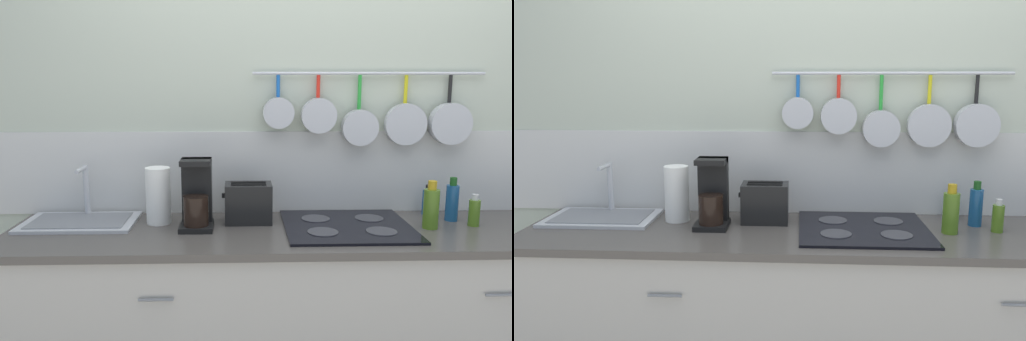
# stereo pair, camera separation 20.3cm
# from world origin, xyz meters

# --- Properties ---
(wall_back) EXTENTS (7.20, 0.15, 2.60)m
(wall_back) POSITION_xyz_m (0.00, 0.35, 1.27)
(wall_back) COLOR #B2BCA8
(wall_back) RESTS_ON ground_plane
(cabinet_base) EXTENTS (2.79, 0.61, 0.85)m
(cabinet_base) POSITION_xyz_m (0.00, -0.00, 0.43)
(cabinet_base) COLOR #B7B2A8
(cabinet_base) RESTS_ON ground_plane
(countertop) EXTENTS (2.83, 0.63, 0.03)m
(countertop) POSITION_xyz_m (0.00, 0.00, 0.87)
(countertop) COLOR #4C4742
(countertop) RESTS_ON cabinet_base
(sink_basin) EXTENTS (0.52, 0.33, 0.26)m
(sink_basin) POSITION_xyz_m (-1.12, 0.14, 0.91)
(sink_basin) COLOR #B7BABF
(sink_basin) RESTS_ON countertop
(paper_towel_roll) EXTENTS (0.12, 0.12, 0.27)m
(paper_towel_roll) POSITION_xyz_m (-0.75, 0.13, 1.02)
(paper_towel_roll) COLOR white
(paper_towel_roll) RESTS_ON countertop
(coffee_maker) EXTENTS (0.15, 0.17, 0.32)m
(coffee_maker) POSITION_xyz_m (-0.56, 0.05, 1.02)
(coffee_maker) COLOR black
(coffee_maker) RESTS_ON countertop
(toaster) EXTENTS (0.24, 0.15, 0.19)m
(toaster) POSITION_xyz_m (-0.32, 0.13, 0.98)
(toaster) COLOR black
(toaster) RESTS_ON countertop
(cooktop) EXTENTS (0.58, 0.54, 0.01)m
(cooktop) POSITION_xyz_m (0.13, 0.03, 0.89)
(cooktop) COLOR black
(cooktop) RESTS_ON countertop
(bottle_sesame_oil) EXTENTS (0.07, 0.07, 0.22)m
(bottle_sesame_oil) POSITION_xyz_m (0.51, 0.01, 0.98)
(bottle_sesame_oil) COLOR #4C721E
(bottle_sesame_oil) RESTS_ON countertop
(bottle_vinegar) EXTENTS (0.06, 0.06, 0.15)m
(bottle_vinegar) POSITION_xyz_m (0.58, 0.24, 0.95)
(bottle_vinegar) COLOR navy
(bottle_vinegar) RESTS_ON countertop
(bottle_dish_soap) EXTENTS (0.06, 0.06, 0.21)m
(bottle_dish_soap) POSITION_xyz_m (0.66, 0.13, 0.98)
(bottle_dish_soap) COLOR navy
(bottle_dish_soap) RESTS_ON countertop
(bottle_cooking_wine) EXTENTS (0.05, 0.05, 0.15)m
(bottle_cooking_wine) POSITION_xyz_m (0.72, 0.04, 0.95)
(bottle_cooking_wine) COLOR #4C721E
(bottle_cooking_wine) RESTS_ON countertop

